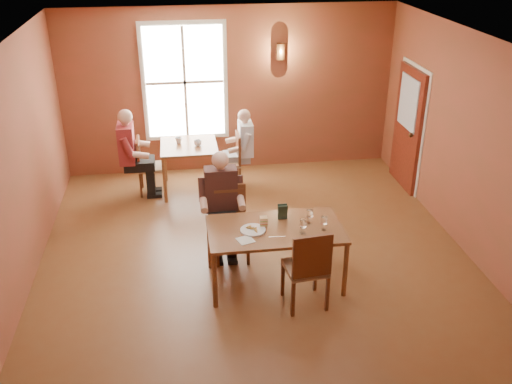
{
  "coord_description": "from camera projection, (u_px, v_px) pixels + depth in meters",
  "views": [
    {
      "loc": [
        -0.98,
        -6.54,
        4.37
      ],
      "look_at": [
        0.0,
        0.2,
        1.05
      ],
      "focal_mm": 40.0,
      "sensor_mm": 36.0,
      "label": 1
    }
  ],
  "objects": [
    {
      "name": "ground",
      "position": [
        258.0,
        267.0,
        7.86
      ],
      "size": [
        6.0,
        7.0,
        0.01
      ],
      "primitive_type": "cube",
      "color": "brown",
      "rests_on": "ground"
    },
    {
      "name": "wall_back",
      "position": [
        230.0,
        91.0,
        10.31
      ],
      "size": [
        6.0,
        0.04,
        3.0
      ],
      "primitive_type": "cube",
      "color": "brown",
      "rests_on": "ground"
    },
    {
      "name": "wall_front",
      "position": [
        330.0,
        359.0,
        4.09
      ],
      "size": [
        6.0,
        0.04,
        3.0
      ],
      "primitive_type": "cube",
      "color": "brown",
      "rests_on": "ground"
    },
    {
      "name": "wall_left",
      "position": [
        10.0,
        181.0,
        6.81
      ],
      "size": [
        0.04,
        7.0,
        3.0
      ],
      "primitive_type": "cube",
      "color": "brown",
      "rests_on": "ground"
    },
    {
      "name": "wall_right",
      "position": [
        481.0,
        154.0,
        7.59
      ],
      "size": [
        0.04,
        7.0,
        3.0
      ],
      "primitive_type": "cube",
      "color": "brown",
      "rests_on": "ground"
    },
    {
      "name": "ceiling",
      "position": [
        259.0,
        47.0,
        6.54
      ],
      "size": [
        6.0,
        7.0,
        0.04
      ],
      "primitive_type": "cube",
      "color": "white",
      "rests_on": "wall_back"
    },
    {
      "name": "window",
      "position": [
        185.0,
        82.0,
        10.08
      ],
      "size": [
        1.36,
        0.1,
        1.96
      ],
      "primitive_type": "cube",
      "color": "white",
      "rests_on": "wall_back"
    },
    {
      "name": "door",
      "position": [
        407.0,
        128.0,
        9.82
      ],
      "size": [
        0.12,
        1.04,
        2.1
      ],
      "primitive_type": "cube",
      "color": "maroon",
      "rests_on": "ground"
    },
    {
      "name": "wall_sconce",
      "position": [
        280.0,
        51.0,
        10.03
      ],
      "size": [
        0.16,
        0.16,
        0.28
      ],
      "primitive_type": "cylinder",
      "color": "brown",
      "rests_on": "wall_back"
    },
    {
      "name": "main_table",
      "position": [
        275.0,
        255.0,
        7.38
      ],
      "size": [
        1.71,
        0.96,
        0.8
      ],
      "primitive_type": null,
      "color": "brown",
      "rests_on": "ground"
    },
    {
      "name": "chair_diner_main",
      "position": [
        231.0,
        225.0,
        7.84
      ],
      "size": [
        0.46,
        0.46,
        1.04
      ],
      "primitive_type": null,
      "rotation": [
        0.0,
        0.0,
        3.14
      ],
      "color": "#502615",
      "rests_on": "ground"
    },
    {
      "name": "diner_main",
      "position": [
        231.0,
        213.0,
        7.72
      ],
      "size": [
        0.58,
        0.58,
        1.45
      ],
      "primitive_type": null,
      "rotation": [
        0.0,
        0.0,
        3.14
      ],
      "color": "#3B2719",
      "rests_on": "ground"
    },
    {
      "name": "chair_empty",
      "position": [
        305.0,
        266.0,
        6.9
      ],
      "size": [
        0.53,
        0.53,
        1.08
      ],
      "primitive_type": null,
      "rotation": [
        0.0,
        0.0,
        0.1
      ],
      "color": "#562D1E",
      "rests_on": "ground"
    },
    {
      "name": "plate_food",
      "position": [
        253.0,
        229.0,
        7.13
      ],
      "size": [
        0.41,
        0.41,
        0.04
      ],
      "primitive_type": "cylinder",
      "rotation": [
        0.0,
        0.0,
        0.35
      ],
      "color": "white",
      "rests_on": "main_table"
    },
    {
      "name": "sandwich",
      "position": [
        264.0,
        223.0,
        7.22
      ],
      "size": [
        0.1,
        0.09,
        0.11
      ],
      "primitive_type": "cube",
      "rotation": [
        0.0,
        0.0,
        -0.05
      ],
      "color": "tan",
      "rests_on": "main_table"
    },
    {
      "name": "goblet_a",
      "position": [
        310.0,
        216.0,
        7.28
      ],
      "size": [
        0.09,
        0.09,
        0.2
      ],
      "primitive_type": null,
      "rotation": [
        0.0,
        0.0,
        -0.07
      ],
      "color": "white",
      "rests_on": "main_table"
    },
    {
      "name": "goblet_b",
      "position": [
        324.0,
        223.0,
        7.12
      ],
      "size": [
        0.08,
        0.08,
        0.2
      ],
      "primitive_type": null,
      "rotation": [
        0.0,
        0.0,
        0.0
      ],
      "color": "white",
      "rests_on": "main_table"
    },
    {
      "name": "goblet_c",
      "position": [
        303.0,
        226.0,
        7.03
      ],
      "size": [
        0.11,
        0.11,
        0.21
      ],
      "primitive_type": null,
      "rotation": [
        0.0,
        0.0,
        0.37
      ],
      "color": "white",
      "rests_on": "main_table"
    },
    {
      "name": "menu_stand",
      "position": [
        283.0,
        212.0,
        7.38
      ],
      "size": [
        0.13,
        0.06,
        0.21
      ],
      "primitive_type": "cube",
      "rotation": [
        0.0,
        0.0,
        0.02
      ],
      "color": "#1D2F22",
      "rests_on": "main_table"
    },
    {
      "name": "knife",
      "position": [
        277.0,
        237.0,
        7.01
      ],
      "size": [
        0.21,
        0.03,
        0.0
      ],
      "primitive_type": "cube",
      "rotation": [
        0.0,
        0.0,
        -0.06
      ],
      "color": "silver",
      "rests_on": "main_table"
    },
    {
      "name": "napkin",
      "position": [
        245.0,
        240.0,
        6.93
      ],
      "size": [
        0.24,
        0.24,
        0.01
      ],
      "primitive_type": "cube",
      "rotation": [
        0.0,
        0.0,
        0.32
      ],
      "color": "silver",
      "rests_on": "main_table"
    },
    {
      "name": "second_table",
      "position": [
        190.0,
        168.0,
        9.88
      ],
      "size": [
        0.95,
        0.95,
        0.84
      ],
      "primitive_type": null,
      "color": "brown",
      "rests_on": "ground"
    },
    {
      "name": "chair_diner_white",
      "position": [
        227.0,
        161.0,
        9.93
      ],
      "size": [
        0.44,
        0.44,
        0.99
      ],
      "primitive_type": null,
      "rotation": [
        0.0,
        0.0,
        1.57
      ],
      "color": "#602E19",
      "rests_on": "ground"
    },
    {
      "name": "diner_white",
      "position": [
        229.0,
        152.0,
        9.86
      ],
      "size": [
        0.54,
        0.54,
        1.35
      ],
      "primitive_type": null,
      "rotation": [
        0.0,
        0.0,
        1.57
      ],
      "color": "silver",
      "rests_on": "ground"
    },
    {
      "name": "chair_diner_maroon",
      "position": [
        152.0,
        166.0,
        9.76
      ],
      "size": [
        0.44,
        0.44,
        0.99
      ],
      "primitive_type": null,
      "rotation": [
        0.0,
        0.0,
        -1.57
      ],
      "color": "brown",
      "rests_on": "ground"
    },
    {
      "name": "diner_maroon",
      "position": [
        149.0,
        152.0,
        9.65
      ],
      "size": [
        0.6,
        0.6,
        1.49
      ],
      "primitive_type": null,
      "rotation": [
        0.0,
        0.0,
        -1.57
      ],
      "color": "maroon",
      "rests_on": "ground"
    },
    {
      "name": "cup_a",
      "position": [
        198.0,
        143.0,
        9.64
      ],
      "size": [
        0.15,
        0.15,
        0.1
      ],
      "primitive_type": "imported",
      "rotation": [
        0.0,
        0.0,
        0.25
      ],
      "color": "silver",
      "rests_on": "second_table"
    },
    {
      "name": "cup_b",
      "position": [
        179.0,
        140.0,
        9.74
      ],
      "size": [
        0.15,
        0.15,
        0.11
      ],
      "primitive_type": "imported",
      "rotation": [
        0.0,
        0.0,
        0.39
      ],
      "color": "silver",
      "rests_on": "second_table"
    }
  ]
}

